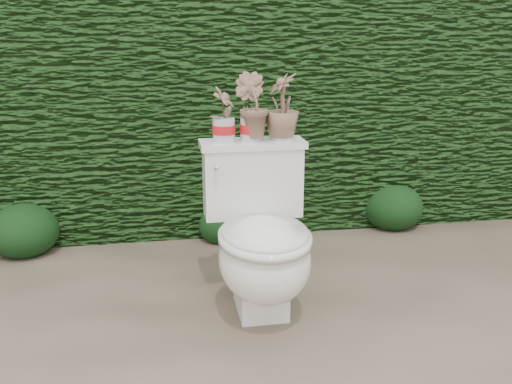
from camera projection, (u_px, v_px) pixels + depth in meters
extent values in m
plane|color=gray|center=(251.00, 322.00, 2.60)|extent=(60.00, 60.00, 0.00)
cube|color=#29591D|center=(212.00, 102.00, 3.89)|extent=(8.00, 1.00, 1.60)
cube|color=white|center=(260.00, 290.00, 2.69)|extent=(0.22, 0.30, 0.20)
ellipsoid|color=white|center=(265.00, 259.00, 2.54)|extent=(0.41, 0.51, 0.39)
cube|color=white|center=(252.00, 181.00, 2.76)|extent=(0.47, 0.17, 0.34)
cube|color=white|center=(252.00, 144.00, 2.71)|extent=(0.50, 0.19, 0.03)
cylinder|color=silver|center=(216.00, 167.00, 2.61)|extent=(0.02, 0.06, 0.02)
sphere|color=silver|center=(217.00, 168.00, 2.58)|extent=(0.03, 0.03, 0.03)
imported|color=#2F7B26|center=(224.00, 116.00, 2.65)|extent=(0.15, 0.15, 0.24)
imported|color=#2F7B26|center=(251.00, 108.00, 2.66)|extent=(0.21, 0.21, 0.31)
imported|color=#2F7B26|center=(282.00, 108.00, 2.69)|extent=(0.18, 0.18, 0.30)
ellipsoid|color=#163B14|center=(23.00, 226.00, 3.36)|extent=(0.41, 0.41, 0.33)
ellipsoid|color=#163B14|center=(222.00, 221.00, 3.58)|extent=(0.30, 0.30, 0.24)
ellipsoid|color=#163B14|center=(393.00, 203.00, 3.81)|extent=(0.40, 0.40, 0.32)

